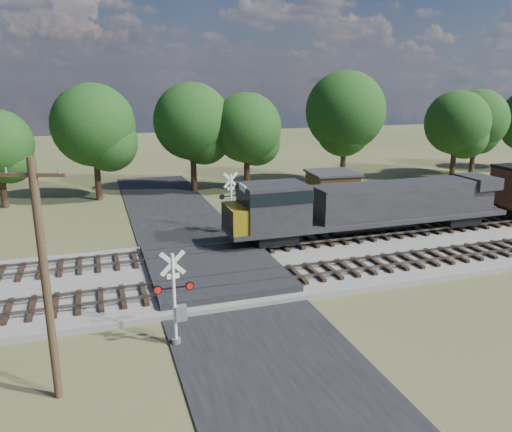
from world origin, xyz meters
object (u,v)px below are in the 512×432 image
object	(u,v)px
utility_pole	(45,278)
equipment_shed	(332,187)
crossing_signal_near	(177,306)
crossing_signal_far	(230,208)

from	to	relation	value
utility_pole	equipment_shed	size ratio (longest dim) A/B	1.90
crossing_signal_near	utility_pole	xyz separation A→B (m)	(-4.43, -2.19, 2.65)
utility_pole	crossing_signal_far	bearing A→B (deg)	78.49
crossing_signal_near	crossing_signal_far	xyz separation A→B (m)	(6.06, 14.06, 0.13)
crossing_signal_near	utility_pole	size ratio (longest dim) A/B	0.49
crossing_signal_far	equipment_shed	world-z (taller)	crossing_signal_far
crossing_signal_far	crossing_signal_near	bearing A→B (deg)	56.21
crossing_signal_far	equipment_shed	xyz separation A→B (m)	(10.85, 5.98, -0.42)
crossing_signal_far	equipment_shed	size ratio (longest dim) A/B	1.01
utility_pole	equipment_shed	distance (m)	30.96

